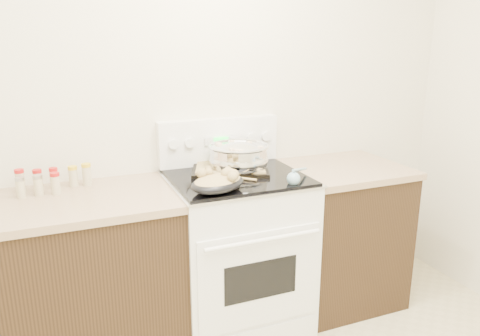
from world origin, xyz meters
name	(u,v)px	position (x,y,z in m)	size (l,w,h in m)	color
room_shell	(327,38)	(0.00, 0.00, 1.70)	(4.10, 3.60, 2.75)	silver
counter_left	(92,278)	(-0.48, 1.43, 0.46)	(0.93, 0.67, 0.92)	black
counter_right	(339,233)	(1.08, 1.43, 0.46)	(0.73, 0.67, 0.92)	black
kitchen_range	(237,248)	(0.35, 1.42, 0.49)	(0.78, 0.73, 1.22)	white
mixing_bowl	(239,158)	(0.39, 1.49, 1.02)	(0.39, 0.39, 0.21)	silver
roasting_pan	(218,182)	(0.16, 1.20, 0.99)	(0.37, 0.33, 0.11)	black
baking_sheet	(231,168)	(0.35, 1.51, 0.96)	(0.52, 0.44, 0.06)	black
wooden_spoon	(229,180)	(0.26, 1.32, 0.95)	(0.20, 0.21, 0.04)	tan
blue_ladle	(294,178)	(0.58, 1.17, 0.97)	(0.21, 0.20, 0.09)	#79A2B5
spice_jars	(50,180)	(-0.63, 1.60, 0.98)	(0.38, 0.15, 0.12)	#BFB28C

